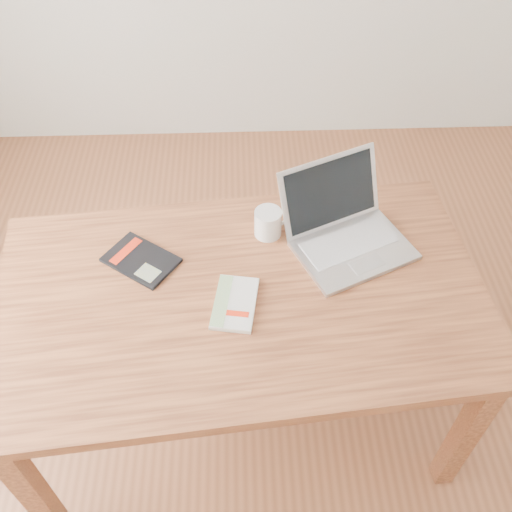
{
  "coord_description": "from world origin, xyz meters",
  "views": [
    {
      "loc": [
        -0.16,
        -1.0,
        2.13
      ],
      "look_at": [
        -0.12,
        0.16,
        0.85
      ],
      "focal_mm": 40.0,
      "sensor_mm": 36.0,
      "label": 1
    }
  ],
  "objects_px": {
    "desk": "(241,310)",
    "coffee_mug": "(269,222)",
    "white_guidebook": "(235,303)",
    "black_guidebook": "(141,260)",
    "laptop": "(345,229)"
  },
  "relations": [
    {
      "from": "desk",
      "to": "coffee_mug",
      "type": "bearing_deg",
      "value": 63.0
    },
    {
      "from": "white_guidebook",
      "to": "coffee_mug",
      "type": "distance_m",
      "value": 0.33
    },
    {
      "from": "black_guidebook",
      "to": "white_guidebook",
      "type": "bearing_deg",
      "value": -86.67
    },
    {
      "from": "desk",
      "to": "white_guidebook",
      "type": "height_order",
      "value": "white_guidebook"
    },
    {
      "from": "laptop",
      "to": "white_guidebook",
      "type": "bearing_deg",
      "value": -169.07
    },
    {
      "from": "laptop",
      "to": "coffee_mug",
      "type": "height_order",
      "value": "laptop"
    },
    {
      "from": "white_guidebook",
      "to": "black_guidebook",
      "type": "height_order",
      "value": "white_guidebook"
    },
    {
      "from": "black_guidebook",
      "to": "coffee_mug",
      "type": "relative_size",
      "value": 2.17
    },
    {
      "from": "desk",
      "to": "laptop",
      "type": "distance_m",
      "value": 0.43
    },
    {
      "from": "white_guidebook",
      "to": "laptop",
      "type": "bearing_deg",
      "value": 44.54
    },
    {
      "from": "desk",
      "to": "laptop",
      "type": "height_order",
      "value": "laptop"
    },
    {
      "from": "black_guidebook",
      "to": "coffee_mug",
      "type": "distance_m",
      "value": 0.44
    },
    {
      "from": "black_guidebook",
      "to": "laptop",
      "type": "xyz_separation_m",
      "value": [
        0.67,
        0.07,
        0.05
      ]
    },
    {
      "from": "black_guidebook",
      "to": "laptop",
      "type": "distance_m",
      "value": 0.68
    },
    {
      "from": "desk",
      "to": "black_guidebook",
      "type": "bearing_deg",
      "value": 150.58
    }
  ]
}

